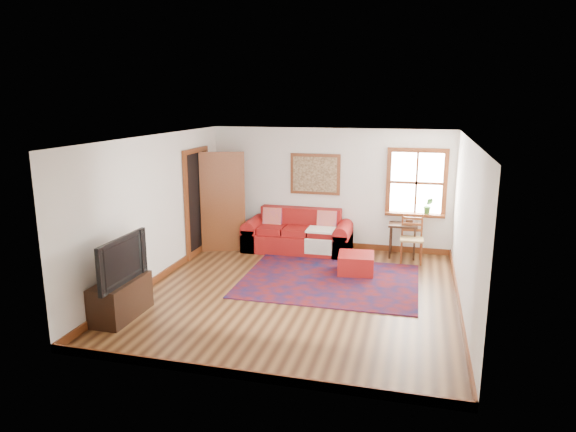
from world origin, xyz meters
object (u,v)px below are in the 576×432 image
(red_leather_sofa, at_px, (298,237))
(ladder_back_chair, at_px, (412,237))
(media_cabinet, at_px, (121,299))
(side_table, at_px, (403,230))
(red_ottoman, at_px, (356,264))

(red_leather_sofa, relative_size, ladder_back_chair, 2.39)
(media_cabinet, bearing_deg, red_leather_sofa, 66.38)
(media_cabinet, bearing_deg, ladder_back_chair, 42.99)
(side_table, relative_size, media_cabinet, 0.67)
(red_ottoman, bearing_deg, media_cabinet, -143.16)
(red_ottoman, relative_size, side_table, 0.93)
(red_ottoman, bearing_deg, red_leather_sofa, 134.50)
(red_leather_sofa, height_order, ladder_back_chair, ladder_back_chair)
(red_ottoman, xyz_separation_m, media_cabinet, (-3.04, -2.75, 0.10))
(red_ottoman, relative_size, media_cabinet, 0.62)
(media_cabinet, bearing_deg, red_ottoman, 42.12)
(red_ottoman, relative_size, ladder_back_chair, 0.68)
(red_ottoman, height_order, ladder_back_chair, ladder_back_chair)
(ladder_back_chair, distance_m, media_cabinet, 5.45)
(red_ottoman, distance_m, side_table, 1.48)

